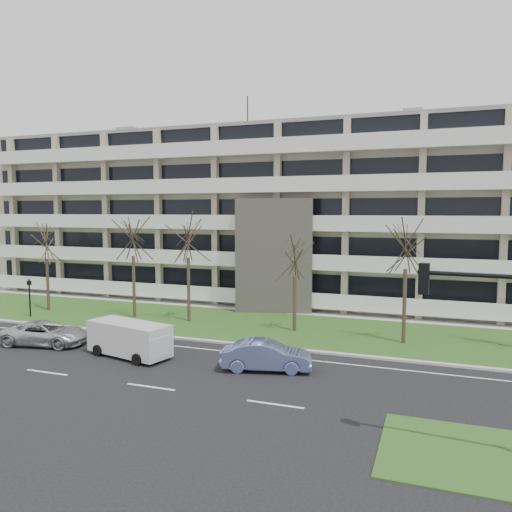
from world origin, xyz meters
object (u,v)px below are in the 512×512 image
at_px(white_van, 130,336).
at_px(silver_pickup, 46,333).
at_px(blue_sedan, 266,356).
at_px(pedestrian_signal, 29,293).

bearing_deg(white_van, silver_pickup, -170.29).
bearing_deg(silver_pickup, blue_sedan, -99.74).
height_order(white_van, pedestrian_signal, pedestrian_signal).
xyz_separation_m(silver_pickup, white_van, (6.18, -0.35, 0.44)).
height_order(blue_sedan, pedestrian_signal, pedestrian_signal).
height_order(silver_pickup, white_van, white_van).
bearing_deg(white_van, blue_sedan, 15.70).
bearing_deg(silver_pickup, pedestrian_signal, 40.25).
xyz_separation_m(blue_sedan, pedestrian_signal, (-20.82, 5.69, 1.11)).
xyz_separation_m(blue_sedan, white_van, (-7.83, -0.37, 0.39)).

